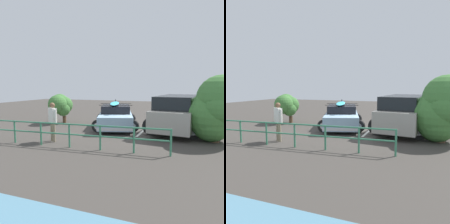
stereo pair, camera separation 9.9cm
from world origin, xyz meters
The scene contains 8 objects.
ground_plane centered at (0.00, 0.00, -0.01)m, with size 44.00×44.00×0.02m, color #423D38.
parking_stripe centered at (-0.87, -0.18, 0.00)m, with size 3.64×0.12×0.00m, color silver.
sedan_car centered at (0.80, -0.22, 0.62)m, with size 3.12×4.49×1.54m.
suv_car centered at (-2.53, -0.35, 0.97)m, with size 3.02×5.19×1.85m.
person_bystander centered at (2.23, 3.67, 0.99)m, with size 0.56×0.41×1.65m.
railing_fence centered at (1.72, 4.27, 0.61)m, with size 8.75×0.67×0.93m.
bush_near_left centered at (4.57, -0.45, 1.15)m, with size 1.43×1.65×1.83m.
bush_near_right centered at (-4.14, 1.30, 1.33)m, with size 2.38×2.14×2.82m.
Camera 2 is at (-3.35, 11.23, 2.33)m, focal length 35.00 mm.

